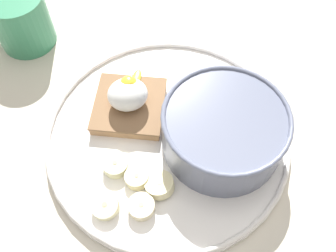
{
  "coord_description": "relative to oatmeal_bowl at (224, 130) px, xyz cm",
  "views": [
    {
      "loc": [
        -4.64,
        -23.21,
        43.8
      ],
      "look_at": [
        0.0,
        0.0,
        5.0
      ],
      "focal_mm": 40.0,
      "sensor_mm": 36.0,
      "label": 1
    }
  ],
  "objects": [
    {
      "name": "poached_egg",
      "position": [
        -10.3,
        7.28,
        0.35
      ],
      "size": [
        5.18,
        7.53,
        3.8
      ],
      "color": "white",
      "rests_on": "toast_slice"
    },
    {
      "name": "banana_slice_back",
      "position": [
        -8.55,
        -4.41,
        -2.24
      ],
      "size": [
        4.71,
        4.77,
        1.89
      ],
      "color": "#F6ECB3",
      "rests_on": "plate"
    },
    {
      "name": "toast_slice",
      "position": [
        -10.36,
        7.13,
        -2.17
      ],
      "size": [
        11.17,
        11.17,
        1.54
      ],
      "color": "#876445",
      "rests_on": "plate"
    },
    {
      "name": "banana_slice_front",
      "position": [
        -10.95,
        -2.96,
        -2.35
      ],
      "size": [
        4.09,
        4.08,
        1.47
      ],
      "color": "beige",
      "rests_on": "plate"
    },
    {
      "name": "coffee_mug",
      "position": [
        -23.59,
        23.46,
        0.08
      ],
      "size": [
        10.73,
        8.09,
        7.98
      ],
      "color": "#388860",
      "rests_on": "ground_plane"
    },
    {
      "name": "banana_slice_left",
      "position": [
        -14.95,
        -5.65,
        -2.39
      ],
      "size": [
        4.36,
        4.34,
        1.41
      ],
      "color": "beige",
      "rests_on": "plate"
    },
    {
      "name": "ground_plane",
      "position": [
        -6.2,
        2.43,
        -5.02
      ],
      "size": [
        120.0,
        120.0,
        2.0
      ],
      "primitive_type": "cube",
      "color": "beige",
      "rests_on": "ground"
    },
    {
      "name": "banana_slice_right",
      "position": [
        -11.0,
        -6.48,
        -2.37
      ],
      "size": [
        3.89,
        3.9,
        1.36
      ],
      "color": "beige",
      "rests_on": "plate"
    },
    {
      "name": "plate",
      "position": [
        -6.2,
        2.43,
        -3.23
      ],
      "size": [
        30.81,
        30.81,
        1.6
      ],
      "color": "white",
      "rests_on": "ground_plane"
    },
    {
      "name": "banana_slice_inner",
      "position": [
        -13.2,
        -0.9,
        -2.31
      ],
      "size": [
        4.18,
        4.17,
        1.49
      ],
      "color": "beige",
      "rests_on": "plate"
    },
    {
      "name": "oatmeal_bowl",
      "position": [
        0.0,
        0.0,
        0.0
      ],
      "size": [
        14.83,
        14.83,
        6.12
      ],
      "color": "slate",
      "rests_on": "plate"
    }
  ]
}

